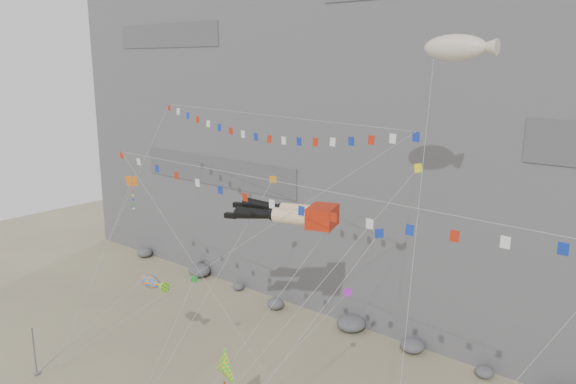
% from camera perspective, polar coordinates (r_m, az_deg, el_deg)
% --- Properties ---
extents(cliff, '(80.00, 28.00, 50.00)m').
position_cam_1_polar(cliff, '(59.31, 15.30, 14.34)').
color(cliff, slate).
rests_on(cliff, ground).
extents(talus_boulders, '(60.00, 3.00, 1.20)m').
position_cam_1_polar(talus_boulders, '(51.34, 6.43, -13.15)').
color(talus_boulders, '#5A5B5F').
rests_on(talus_boulders, ground).
extents(anchor_pole_left, '(0.12, 0.12, 3.85)m').
position_cam_1_polar(anchor_pole_left, '(47.99, -24.37, -14.52)').
color(anchor_pole_left, slate).
rests_on(anchor_pole_left, ground).
extents(legs_kite, '(8.10, 16.91, 20.23)m').
position_cam_1_polar(legs_kite, '(38.61, 0.41, -2.20)').
color(legs_kite, red).
rests_on(legs_kite, ground).
extents(flag_banner_upper, '(26.40, 13.37, 25.53)m').
position_cam_1_polar(flag_banner_upper, '(40.54, -2.67, 7.82)').
color(flag_banner_upper, red).
rests_on(flag_banner_upper, ground).
extents(flag_banner_lower, '(35.62, 5.26, 19.17)m').
position_cam_1_polar(flag_banner_lower, '(33.05, -0.18, 0.86)').
color(flag_banner_lower, red).
rests_on(flag_banner_lower, ground).
extents(harlequin_kite, '(2.41, 7.80, 15.64)m').
position_cam_1_polar(harlequin_kite, '(45.85, -15.62, 1.00)').
color(harlequin_kite, red).
rests_on(harlequin_kite, ground).
extents(fish_windsock, '(7.79, 7.69, 11.70)m').
position_cam_1_polar(fish_windsock, '(43.66, -13.82, -8.83)').
color(fish_windsock, orange).
rests_on(fish_windsock, ground).
extents(delta_kite, '(2.63, 7.61, 9.19)m').
position_cam_1_polar(delta_kite, '(34.11, -6.56, -17.36)').
color(delta_kite, yellow).
rests_on(delta_kite, ground).
extents(blimp_windsock, '(5.15, 11.79, 26.51)m').
position_cam_1_polar(blimp_windsock, '(33.81, 16.59, 13.82)').
color(blimp_windsock, beige).
rests_on(blimp_windsock, ground).
extents(small_kite_a, '(1.60, 14.01, 19.93)m').
position_cam_1_polar(small_kite_a, '(40.96, -1.79, 0.85)').
color(small_kite_a, orange).
rests_on(small_kite_a, ground).
extents(small_kite_b, '(6.52, 9.24, 14.72)m').
position_cam_1_polar(small_kite_b, '(32.66, 5.70, -10.52)').
color(small_kite_b, purple).
rests_on(small_kite_b, ground).
extents(small_kite_c, '(2.23, 8.84, 12.19)m').
position_cam_1_polar(small_kite_c, '(38.90, -9.67, -9.08)').
color(small_kite_c, green).
rests_on(small_kite_c, ground).
extents(small_kite_d, '(8.51, 15.86, 24.11)m').
position_cam_1_polar(small_kite_d, '(34.24, 12.57, 1.75)').
color(small_kite_d, '#FFF215').
rests_on(small_kite_d, ground).
extents(small_kite_e, '(7.71, 8.40, 17.88)m').
position_cam_1_polar(small_kite_e, '(29.72, 8.81, -4.78)').
color(small_kite_e, '#122DA1').
rests_on(small_kite_e, ground).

